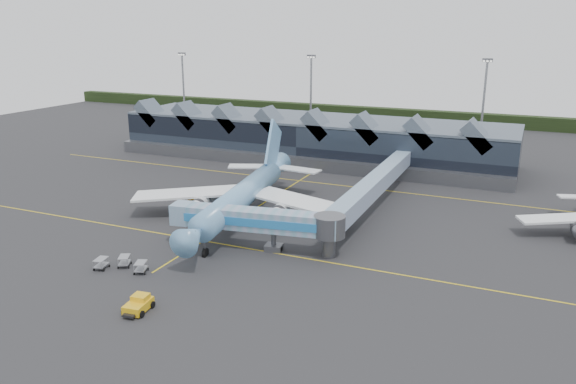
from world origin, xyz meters
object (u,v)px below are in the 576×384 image
at_px(fuel_truck, 215,200).
at_px(pushback_tug, 138,305).
at_px(jet_bridge, 266,222).
at_px(main_airliner, 245,194).

relative_size(fuel_truck, pushback_tug, 2.54).
relative_size(jet_bridge, fuel_truck, 2.41).
bearing_deg(main_airliner, fuel_truck, 160.91).
bearing_deg(fuel_truck, main_airliner, 1.41).
distance_m(jet_bridge, fuel_truck, 19.45).
distance_m(fuel_truck, pushback_tug, 34.60).
xyz_separation_m(main_airliner, pushback_tug, (3.88, -31.87, -3.37)).
relative_size(main_airliner, pushback_tug, 10.90).
bearing_deg(main_airliner, pushback_tug, -91.57).
xyz_separation_m(main_airliner, fuel_truck, (-6.31, 1.18, -2.22)).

